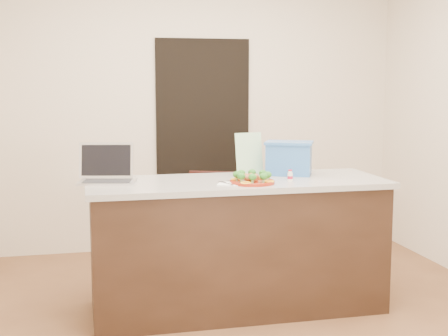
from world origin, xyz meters
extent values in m
plane|color=brown|center=(0.00, 0.00, 0.00)|extent=(4.00, 4.00, 0.00)
plane|color=beige|center=(0.00, 2.00, 1.35)|extent=(4.00, 0.00, 4.00)
plane|color=beige|center=(0.00, -2.00, 1.35)|extent=(4.00, 0.00, 4.00)
cube|color=black|center=(0.10, 1.98, 1.00)|extent=(0.90, 0.02, 2.00)
cube|color=black|center=(0.00, 0.25, 0.44)|extent=(2.00, 0.70, 0.88)
cube|color=beige|center=(0.00, 0.25, 0.90)|extent=(2.06, 0.76, 0.04)
cylinder|color=maroon|center=(0.06, 0.08, 0.93)|extent=(0.30, 0.30, 0.02)
torus|color=maroon|center=(0.06, 0.08, 0.94)|extent=(0.30, 0.30, 0.01)
sphere|color=brown|center=(0.06, 0.08, 0.96)|extent=(0.04, 0.04, 0.04)
sphere|color=brown|center=(0.09, 0.10, 0.96)|extent=(0.04, 0.04, 0.04)
sphere|color=brown|center=(0.06, 0.12, 0.96)|extent=(0.04, 0.04, 0.04)
sphere|color=brown|center=(0.03, 0.10, 0.96)|extent=(0.04, 0.04, 0.04)
sphere|color=brown|center=(0.03, 0.06, 0.96)|extent=(0.04, 0.04, 0.04)
sphere|color=brown|center=(0.06, 0.05, 0.96)|extent=(0.04, 0.04, 0.04)
ellipsoid|color=#1B5316|center=(-0.04, 0.11, 0.98)|extent=(0.05, 0.05, 0.04)
ellipsoid|color=#1B5316|center=(-0.03, 0.03, 0.98)|extent=(0.05, 0.05, 0.04)
ellipsoid|color=#1B5316|center=(0.03, -0.01, 0.98)|extent=(0.05, 0.05, 0.04)
ellipsoid|color=#1B5316|center=(0.11, 0.00, 0.98)|extent=(0.05, 0.05, 0.04)
ellipsoid|color=#1B5316|center=(0.16, 0.06, 0.98)|extent=(0.05, 0.05, 0.04)
ellipsoid|color=#1B5316|center=(0.15, 0.14, 0.98)|extent=(0.05, 0.05, 0.04)
ellipsoid|color=#1B5316|center=(0.09, 0.18, 0.98)|extent=(0.05, 0.05, 0.04)
ellipsoid|color=#1B5316|center=(0.01, 0.17, 0.98)|extent=(0.05, 0.05, 0.04)
torus|color=#F0AE19|center=(-0.03, 0.15, 0.94)|extent=(0.07, 0.07, 0.01)
torus|color=#F0AE19|center=(-0.01, -0.01, 0.94)|extent=(0.07, 0.07, 0.01)
torus|color=#F0AE19|center=(0.16, 0.02, 0.94)|extent=(0.07, 0.07, 0.01)
torus|color=#F0AE19|center=(0.13, 0.18, 0.94)|extent=(0.07, 0.07, 0.01)
cube|color=silver|center=(-0.10, 0.09, 0.92)|extent=(0.19, 0.19, 0.01)
cube|color=silver|center=(-0.12, 0.07, 0.93)|extent=(0.06, 0.13, 0.00)
cube|color=silver|center=(-0.12, 0.14, 0.93)|extent=(0.05, 0.06, 0.00)
cube|color=silver|center=(-0.07, 0.05, 0.93)|extent=(0.06, 0.08, 0.01)
cube|color=silver|center=(-0.07, 0.14, 0.93)|extent=(0.07, 0.09, 0.00)
cylinder|color=silver|center=(0.34, 0.13, 0.95)|extent=(0.04, 0.04, 0.06)
cylinder|color=silver|center=(0.34, 0.13, 0.98)|extent=(0.02, 0.02, 0.01)
cylinder|color=#AD1230|center=(0.34, 0.13, 0.99)|extent=(0.03, 0.03, 0.01)
cylinder|color=#AD1230|center=(0.34, 0.13, 0.94)|extent=(0.04, 0.04, 0.02)
cube|color=silver|center=(-0.88, 0.31, 0.93)|extent=(0.41, 0.33, 0.02)
cube|color=silver|center=(-0.88, 0.44, 1.06)|extent=(0.37, 0.14, 0.24)
cube|color=black|center=(-0.88, 0.44, 1.06)|extent=(0.34, 0.12, 0.21)
cube|color=#232325|center=(-0.88, 0.30, 0.94)|extent=(0.34, 0.24, 0.00)
cube|color=silver|center=(0.15, 0.49, 1.07)|extent=(0.22, 0.09, 0.30)
cube|color=#2D60A5|center=(0.43, 0.42, 1.03)|extent=(0.38, 0.34, 0.22)
cube|color=#2D60A5|center=(0.43, 0.42, 1.15)|extent=(0.41, 0.36, 0.02)
cube|color=#371410|center=(-0.01, 0.87, 0.41)|extent=(0.50, 0.50, 0.04)
cube|color=#371410|center=(-0.01, 1.04, 0.65)|extent=(0.37, 0.17, 0.44)
cylinder|color=#371410|center=(-0.17, 0.70, 0.21)|extent=(0.03, 0.03, 0.41)
cylinder|color=#371410|center=(0.16, 0.70, 0.21)|extent=(0.03, 0.03, 0.41)
cylinder|color=#371410|center=(-0.17, 1.03, 0.21)|extent=(0.03, 0.03, 0.41)
cylinder|color=#371410|center=(0.16, 1.03, 0.21)|extent=(0.03, 0.03, 0.41)
camera|label=1|loc=(-1.05, -3.87, 1.59)|focal=50.00mm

